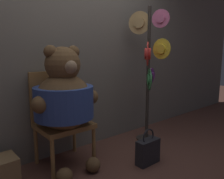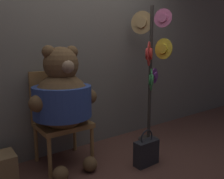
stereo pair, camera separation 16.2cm
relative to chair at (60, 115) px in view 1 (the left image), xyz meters
name	(u,v)px [view 1 (the left image)]	position (x,y,z in m)	size (l,w,h in m)	color
ground_plane	(106,165)	(0.33, -0.40, -0.53)	(14.00, 14.00, 0.00)	brown
wall_back	(73,38)	(0.33, 0.23, 0.84)	(8.00, 0.10, 2.73)	slate
chair	(60,115)	(0.00, 0.00, 0.00)	(0.53, 0.47, 1.00)	#9E703D
teddy_bear	(64,98)	(-0.03, -0.17, 0.21)	(0.71, 0.63, 1.26)	brown
hat_display_rack	(149,65)	(1.18, -0.24, 0.51)	(0.52, 0.59, 1.78)	#332D28
handbag_on_ground	(148,151)	(0.69, -0.67, -0.38)	(0.28, 0.12, 0.39)	#232328
wooden_crate	(1,172)	(-0.63, -0.08, -0.40)	(0.26, 0.26, 0.26)	#937047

